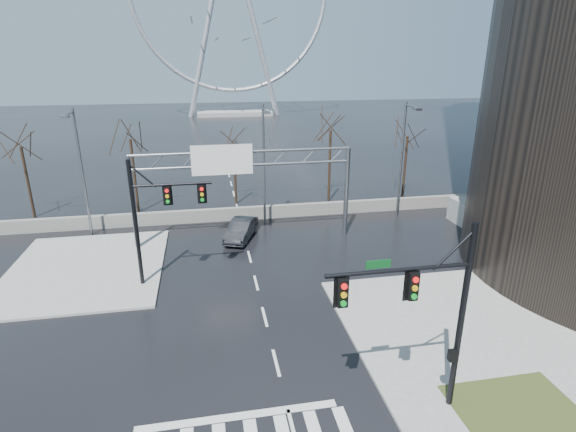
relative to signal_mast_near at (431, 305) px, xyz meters
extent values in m
plane|color=black|center=(-5.14, 4.04, -4.87)|extent=(260.00, 260.00, 0.00)
cube|color=gray|center=(4.86, 6.04, -4.80)|extent=(12.00, 10.00, 0.15)
cube|color=gray|center=(-16.14, 16.04, -4.80)|extent=(10.00, 12.00, 0.15)
cube|color=#313918|center=(3.86, -0.96, -4.72)|extent=(5.00, 4.00, 0.02)
cube|color=slate|center=(-5.14, 24.04, -4.32)|extent=(52.00, 0.50, 1.10)
cylinder|color=black|center=(1.36, 0.04, -0.87)|extent=(0.24, 0.24, 8.00)
cylinder|color=black|center=(-1.34, 0.04, 1.53)|extent=(5.40, 0.16, 0.16)
cube|color=black|center=(-0.84, -0.11, 0.93)|extent=(0.35, 0.28, 1.05)
cube|color=black|center=(-3.44, -0.11, 0.93)|extent=(0.35, 0.28, 1.05)
cylinder|color=black|center=(-12.14, 13.04, -0.87)|extent=(0.24, 0.24, 8.00)
cylinder|color=black|center=(-9.84, 13.04, 1.53)|extent=(4.60, 0.16, 0.16)
cube|color=black|center=(-10.14, 12.89, 0.93)|extent=(0.35, 0.28, 1.05)
cube|color=black|center=(-8.14, 12.89, 0.93)|extent=(0.35, 0.28, 1.05)
cylinder|color=slate|center=(-13.14, 19.04, -1.37)|extent=(0.36, 0.36, 7.00)
cylinder|color=slate|center=(2.86, 19.04, -1.37)|extent=(0.36, 0.36, 7.00)
cylinder|color=slate|center=(-5.14, 19.04, 2.13)|extent=(16.00, 0.20, 0.20)
cylinder|color=slate|center=(-5.14, 19.04, 1.13)|extent=(16.00, 0.20, 0.20)
cube|color=#094618|center=(-6.64, 18.89, 1.63)|extent=(4.20, 0.10, 2.00)
cube|color=silver|center=(-6.64, 18.83, 1.63)|extent=(4.40, 0.02, 2.20)
cylinder|color=slate|center=(-17.14, 22.54, 0.13)|extent=(0.20, 0.20, 10.00)
cylinder|color=slate|center=(-17.14, 21.44, 4.83)|extent=(0.12, 2.20, 0.12)
cube|color=slate|center=(-17.14, 20.44, 4.73)|extent=(0.50, 0.70, 0.18)
cylinder|color=slate|center=(-3.14, 22.54, 0.13)|extent=(0.20, 0.20, 10.00)
cylinder|color=slate|center=(-3.14, 21.44, 4.83)|extent=(0.12, 2.20, 0.12)
cube|color=slate|center=(-3.14, 20.44, 4.73)|extent=(0.50, 0.70, 0.18)
cylinder|color=slate|center=(8.86, 22.54, 0.13)|extent=(0.20, 0.20, 10.00)
cylinder|color=slate|center=(8.86, 21.44, 4.83)|extent=(0.12, 2.20, 0.12)
cube|color=slate|center=(8.86, 20.44, 4.73)|extent=(0.50, 0.70, 0.18)
cylinder|color=black|center=(-23.14, 28.04, -1.72)|extent=(0.24, 0.24, 6.30)
cylinder|color=black|center=(-14.14, 27.54, -1.50)|extent=(0.24, 0.24, 6.75)
cylinder|color=black|center=(-5.14, 28.54, -1.95)|extent=(0.24, 0.24, 5.85)
cylinder|color=black|center=(3.86, 27.54, -1.36)|extent=(0.24, 0.24, 7.02)
cylinder|color=black|center=(11.86, 28.04, -1.81)|extent=(0.24, 0.24, 6.12)
cube|color=gray|center=(-0.14, 99.04, -4.37)|extent=(18.00, 6.00, 1.00)
cylinder|color=#B2B2B7|center=(-7.14, 99.04, 9.13)|extent=(8.28, 1.20, 28.82)
cylinder|color=#B2B2B7|center=(6.86, 99.04, 9.13)|extent=(8.28, 1.20, 28.82)
imported|color=black|center=(-5.41, 19.60, -4.12)|extent=(3.16, 4.86, 1.51)
camera|label=1|loc=(-7.79, -13.22, 8.58)|focal=28.00mm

